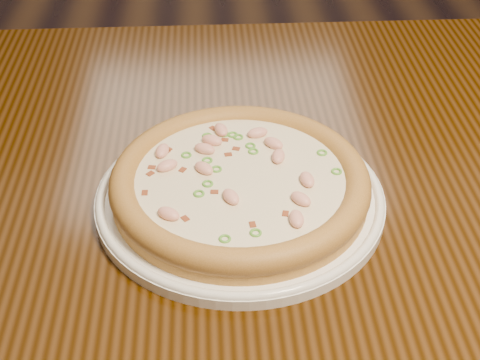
{
  "coord_description": "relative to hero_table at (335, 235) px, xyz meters",
  "views": [
    {
      "loc": [
        -0.08,
        -1.46,
        1.21
      ],
      "look_at": [
        -0.05,
        -0.91,
        0.78
      ],
      "focal_mm": 50.0,
      "sensor_mm": 36.0,
      "label": 1
    }
  ],
  "objects": [
    {
      "name": "hero_table",
      "position": [
        0.0,
        0.0,
        0.0
      ],
      "size": [
        1.2,
        0.8,
        0.75
      ],
      "color": "black",
      "rests_on": "ground"
    },
    {
      "name": "ground",
      "position": [
        -0.07,
        0.86,
        -0.65
      ],
      "size": [
        9.0,
        9.0,
        0.0
      ],
      "primitive_type": "plane",
      "color": "black"
    },
    {
      "name": "pizza",
      "position": [
        -0.12,
        -0.05,
        0.13
      ],
      "size": [
        0.27,
        0.27,
        0.03
      ],
      "color": "#C89244",
      "rests_on": "plate"
    },
    {
      "name": "plate",
      "position": [
        -0.12,
        -0.05,
        0.11
      ],
      "size": [
        0.31,
        0.31,
        0.02
      ],
      "color": "white",
      "rests_on": "hero_table"
    }
  ]
}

